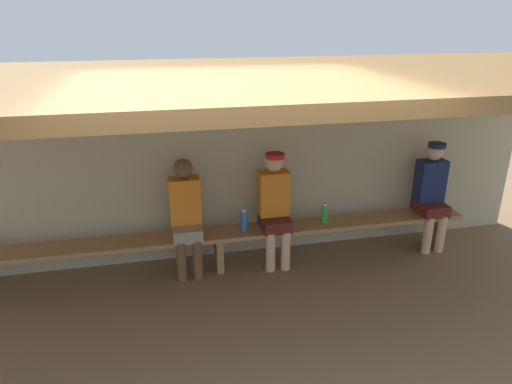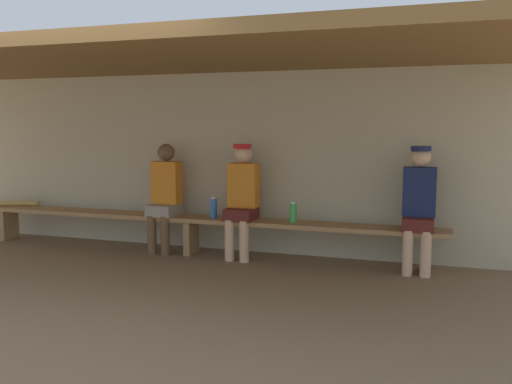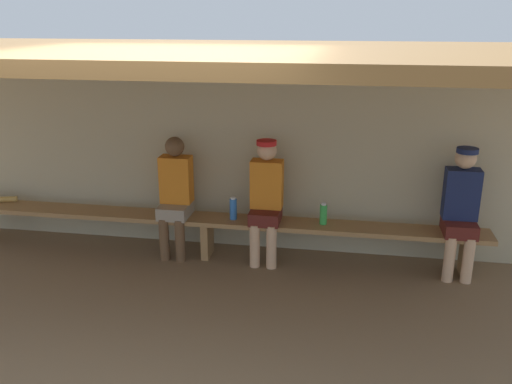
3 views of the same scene
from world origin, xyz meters
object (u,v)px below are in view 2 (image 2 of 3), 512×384
object	(u,v)px
bench	(191,222)
player_near_post	(242,195)
player_leftmost	(165,193)
baseball_bat	(5,204)
player_in_red	(419,203)
water_bottle_orange	(293,212)
water_bottle_clear	(214,208)

from	to	relation	value
bench	player_near_post	world-z (taller)	player_near_post
player_leftmost	baseball_bat	size ratio (longest dim) A/B	1.49
player_in_red	water_bottle_orange	world-z (taller)	player_in_red
baseball_bat	water_bottle_clear	bearing A→B (deg)	-17.22
player_near_post	bench	bearing A→B (deg)	-179.69
player_in_red	baseball_bat	distance (m)	5.45
water_bottle_orange	baseball_bat	xyz separation A→B (m)	(-4.07, -0.01, -0.08)
player_leftmost	baseball_bat	xyz separation A→B (m)	(-2.44, -0.00, -0.24)
bench	water_bottle_orange	xyz separation A→B (m)	(1.27, 0.01, 0.19)
player_in_red	player_near_post	bearing A→B (deg)	180.00
player_near_post	water_bottle_clear	world-z (taller)	player_near_post
player_in_red	water_bottle_clear	size ratio (longest dim) A/B	5.30
player_near_post	baseball_bat	bearing A→B (deg)	-179.94
player_leftmost	player_near_post	bearing A→B (deg)	0.03
bench	baseball_bat	size ratio (longest dim) A/B	6.68
player_in_red	player_leftmost	world-z (taller)	player_in_red
bench	player_near_post	distance (m)	0.75
bench	water_bottle_clear	xyz separation A→B (m)	(0.30, -0.00, 0.19)
water_bottle_orange	baseball_bat	world-z (taller)	water_bottle_orange
water_bottle_clear	baseball_bat	bearing A→B (deg)	179.91
bench	player_in_red	bearing A→B (deg)	0.08
player_leftmost	water_bottle_clear	bearing A→B (deg)	-0.70
player_in_red	player_near_post	size ratio (longest dim) A/B	1.00
player_in_red	water_bottle_clear	world-z (taller)	player_in_red
bench	water_bottle_orange	world-z (taller)	water_bottle_orange
water_bottle_clear	player_near_post	bearing A→B (deg)	1.35
water_bottle_orange	water_bottle_clear	world-z (taller)	water_bottle_clear
water_bottle_clear	player_in_red	bearing A→B (deg)	0.21
player_near_post	water_bottle_clear	xyz separation A→B (m)	(-0.36, -0.01, -0.17)
player_leftmost	player_in_red	bearing A→B (deg)	0.01
water_bottle_clear	baseball_bat	size ratio (longest dim) A/B	0.28
water_bottle_orange	bench	bearing A→B (deg)	-179.35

